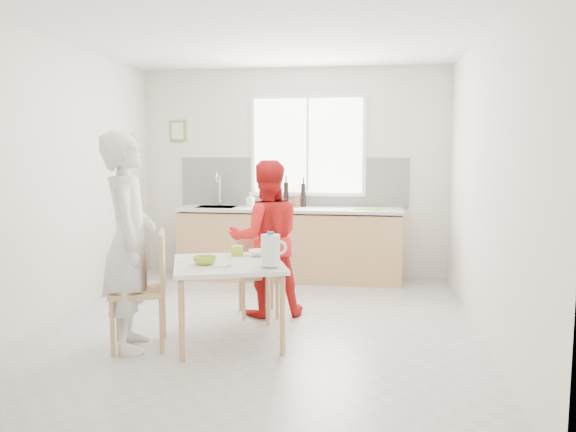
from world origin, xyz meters
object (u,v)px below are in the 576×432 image
Objects in this scene: dining_table at (228,270)px; person_red at (266,238)px; wine_bottle_a at (286,194)px; wine_bottle_b at (303,195)px; chair_far at (257,268)px; milk_jug at (271,250)px; bowl_white at (260,253)px; bowl_green at (205,260)px; person_white at (129,241)px; chair_left at (147,284)px.

dining_table is 0.87m from person_red.
person_red is 4.83× the size of wine_bottle_a.
wine_bottle_a is 0.22m from wine_bottle_b.
chair_far is 3.06× the size of milk_jug.
dining_table is at bearing -121.27° from bowl_white.
chair_far is at bearing 76.42° from bowl_green.
bowl_white is at bearing 58.73° from dining_table.
wine_bottle_b is (0.50, 2.68, 0.34)m from bowl_green.
person_white is at bearing -161.08° from dining_table.
person_red is at bearing 123.75° from chair_left.
wine_bottle_a is at bearing 92.56° from bowl_white.
bowl_white is at bearing -87.44° from wine_bottle_a.
bowl_white is (0.14, -0.55, 0.26)m from chair_far.
milk_jug reaches higher than chair_far.
wine_bottle_b is at bearing 1.48° from wine_bottle_a.
milk_jug is (0.57, -0.05, 0.12)m from bowl_green.
chair_far is at bearing -98.72° from wine_bottle_b.
person_red is 1.76m from wine_bottle_b.
wine_bottle_b is (0.16, 1.73, 0.30)m from person_red.
chair_far is 2.61× the size of wine_bottle_a.
milk_jug is at bearing -88.50° from wine_bottle_b.
milk_jug is at bearing -68.50° from bowl_white.
dining_table is 5.66× the size of bowl_white.
wine_bottle_b is (0.97, 2.79, 0.54)m from chair_left.
person_red reaches higher than wine_bottle_a.
wine_bottle_b is at bearing 82.77° from dining_table.
bowl_white is at bearing 49.89° from bowl_green.
wine_bottle_a is at bearing 84.11° from bowl_green.
wine_bottle_a is (0.87, 2.82, 0.18)m from person_white.
chair_far is 1.06m from bowl_green.
chair_far is 2.78× the size of wine_bottle_b.
wine_bottle_b is (0.33, 2.57, 0.45)m from dining_table.
chair_left is at bearing -109.11° from wine_bottle_b.
wine_bottle_a is (-0.10, 2.23, 0.36)m from bowl_white.
chair_left reaches higher than bowl_white.
person_red is 0.51m from bowl_white.
person_red is 7.76× the size of bowl_green.
person_white reaches higher than chair_far.
chair_left is at bearing -104.95° from wine_bottle_a.
chair_far is 0.54× the size of person_red.
wine_bottle_b is (0.12, 2.23, 0.35)m from bowl_white.
bowl_green reaches higher than dining_table.
dining_table is 0.40m from bowl_white.
milk_jug is (0.40, -0.16, 0.22)m from dining_table.
chair_left is at bearing 164.30° from milk_jug.
wine_bottle_a is (-0.07, 1.72, 0.31)m from person_red.
chair_left is at bearing -146.72° from bowl_white.
milk_jug is at bearing -4.90° from bowl_green.
wine_bottle_b is at bearing 141.96° from chair_left.
wine_bottle_a reaches higher than dining_table.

